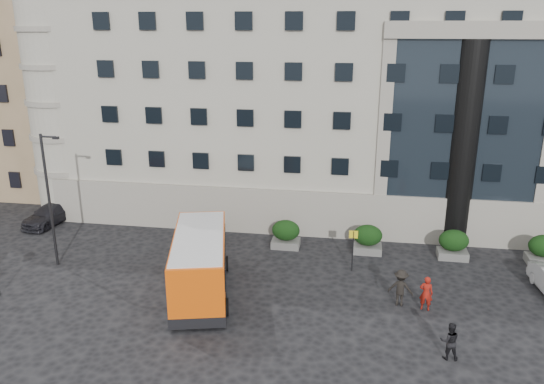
{
  "coord_description": "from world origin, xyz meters",
  "views": [
    {
      "loc": [
        5.39,
        -23.59,
        13.91
      ],
      "look_at": [
        0.94,
        3.82,
        5.0
      ],
      "focal_mm": 35.0,
      "sensor_mm": 36.0,
      "label": 1
    }
  ],
  "objects_px": {
    "hedge_c": "(368,239)",
    "hedge_b": "(286,234)",
    "parked_car_c": "(50,214)",
    "pedestrian_a": "(426,293)",
    "hedge_e": "(544,250)",
    "bus_stop_sign": "(353,244)",
    "street_lamp": "(50,196)",
    "hedge_a": "(208,229)",
    "red_truck": "(92,179)",
    "pedestrian_c": "(401,288)",
    "minibus": "(200,262)",
    "pedestrian_b": "(450,341)",
    "parked_car_d": "(87,199)",
    "hedge_d": "(453,244)"
  },
  "relations": [
    {
      "from": "hedge_c",
      "to": "parked_car_d",
      "type": "bearing_deg",
      "value": 166.96
    },
    {
      "from": "parked_car_c",
      "to": "pedestrian_b",
      "type": "height_order",
      "value": "pedestrian_b"
    },
    {
      "from": "hedge_a",
      "to": "hedge_e",
      "type": "bearing_deg",
      "value": 0.0
    },
    {
      "from": "hedge_b",
      "to": "pedestrian_a",
      "type": "xyz_separation_m",
      "value": [
        8.04,
        -6.64,
        -0.01
      ]
    },
    {
      "from": "hedge_d",
      "to": "pedestrian_c",
      "type": "xyz_separation_m",
      "value": [
        -3.6,
        -6.38,
        0.05
      ]
    },
    {
      "from": "hedge_a",
      "to": "street_lamp",
      "type": "xyz_separation_m",
      "value": [
        -7.94,
        -4.8,
        3.44
      ]
    },
    {
      "from": "hedge_a",
      "to": "pedestrian_b",
      "type": "bearing_deg",
      "value": -37.88
    },
    {
      "from": "bus_stop_sign",
      "to": "pedestrian_b",
      "type": "relative_size",
      "value": 1.47
    },
    {
      "from": "pedestrian_c",
      "to": "bus_stop_sign",
      "type": "bearing_deg",
      "value": -43.48
    },
    {
      "from": "hedge_e",
      "to": "minibus",
      "type": "bearing_deg",
      "value": -160.8
    },
    {
      "from": "hedge_c",
      "to": "pedestrian_a",
      "type": "height_order",
      "value": "hedge_c"
    },
    {
      "from": "street_lamp",
      "to": "minibus",
      "type": "distance_m",
      "value": 9.97
    },
    {
      "from": "parked_car_c",
      "to": "pedestrian_a",
      "type": "bearing_deg",
      "value": -8.68
    },
    {
      "from": "minibus",
      "to": "red_truck",
      "type": "xyz_separation_m",
      "value": [
        -13.49,
        14.22,
        -0.19
      ]
    },
    {
      "from": "hedge_c",
      "to": "hedge_b",
      "type": "bearing_deg",
      "value": 180.0
    },
    {
      "from": "pedestrian_b",
      "to": "parked_car_d",
      "type": "bearing_deg",
      "value": -33.79
    },
    {
      "from": "hedge_e",
      "to": "street_lamp",
      "type": "bearing_deg",
      "value": -170.52
    },
    {
      "from": "hedge_c",
      "to": "red_truck",
      "type": "height_order",
      "value": "red_truck"
    },
    {
      "from": "bus_stop_sign",
      "to": "pedestrian_a",
      "type": "xyz_separation_m",
      "value": [
        3.74,
        -3.84,
        -0.82
      ]
    },
    {
      "from": "parked_car_d",
      "to": "pedestrian_c",
      "type": "relative_size",
      "value": 2.82
    },
    {
      "from": "red_truck",
      "to": "pedestrian_a",
      "type": "bearing_deg",
      "value": -40.82
    },
    {
      "from": "red_truck",
      "to": "pedestrian_c",
      "type": "distance_m",
      "value": 27.72
    },
    {
      "from": "bus_stop_sign",
      "to": "hedge_b",
      "type": "bearing_deg",
      "value": 146.93
    },
    {
      "from": "hedge_a",
      "to": "bus_stop_sign",
      "type": "xyz_separation_m",
      "value": [
        9.5,
        -2.8,
        0.8
      ]
    },
    {
      "from": "hedge_e",
      "to": "pedestrian_c",
      "type": "bearing_deg",
      "value": -144.06
    },
    {
      "from": "red_truck",
      "to": "pedestrian_c",
      "type": "relative_size",
      "value": 3.17
    },
    {
      "from": "bus_stop_sign",
      "to": "red_truck",
      "type": "relative_size",
      "value": 0.41
    },
    {
      "from": "hedge_b",
      "to": "parked_car_d",
      "type": "relative_size",
      "value": 0.33
    },
    {
      "from": "hedge_d",
      "to": "pedestrian_b",
      "type": "distance_m",
      "value": 10.87
    },
    {
      "from": "hedge_c",
      "to": "hedge_a",
      "type": "bearing_deg",
      "value": 180.0
    },
    {
      "from": "pedestrian_b",
      "to": "pedestrian_c",
      "type": "height_order",
      "value": "pedestrian_c"
    },
    {
      "from": "hedge_e",
      "to": "pedestrian_b",
      "type": "height_order",
      "value": "hedge_e"
    },
    {
      "from": "hedge_b",
      "to": "minibus",
      "type": "bearing_deg",
      "value": -118.81
    },
    {
      "from": "parked_car_c",
      "to": "pedestrian_c",
      "type": "distance_m",
      "value": 25.47
    },
    {
      "from": "hedge_c",
      "to": "street_lamp",
      "type": "distance_m",
      "value": 19.27
    },
    {
      "from": "minibus",
      "to": "pedestrian_c",
      "type": "xyz_separation_m",
      "value": [
        10.49,
        0.34,
        -0.81
      ]
    },
    {
      "from": "bus_stop_sign",
      "to": "pedestrian_c",
      "type": "relative_size",
      "value": 1.29
    },
    {
      "from": "hedge_d",
      "to": "pedestrian_a",
      "type": "bearing_deg",
      "value": -109.56
    },
    {
      "from": "pedestrian_a",
      "to": "parked_car_d",
      "type": "bearing_deg",
      "value": -15.03
    },
    {
      "from": "hedge_a",
      "to": "hedge_d",
      "type": "relative_size",
      "value": 1.0
    },
    {
      "from": "hedge_e",
      "to": "parked_car_d",
      "type": "xyz_separation_m",
      "value": [
        -31.94,
        4.99,
        -0.16
      ]
    },
    {
      "from": "hedge_b",
      "to": "pedestrian_a",
      "type": "bearing_deg",
      "value": -39.56
    },
    {
      "from": "hedge_a",
      "to": "pedestrian_a",
      "type": "xyz_separation_m",
      "value": [
        13.24,
        -6.64,
        -0.01
      ]
    },
    {
      "from": "bus_stop_sign",
      "to": "pedestrian_b",
      "type": "bearing_deg",
      "value": -61.61
    },
    {
      "from": "hedge_a",
      "to": "pedestrian_b",
      "type": "xyz_separation_m",
      "value": [
        13.78,
        -10.72,
        -0.07
      ]
    },
    {
      "from": "hedge_c",
      "to": "street_lamp",
      "type": "bearing_deg",
      "value": -165.33
    },
    {
      "from": "street_lamp",
      "to": "red_truck",
      "type": "bearing_deg",
      "value": 108.19
    },
    {
      "from": "parked_car_d",
      "to": "red_truck",
      "type": "bearing_deg",
      "value": 116.88
    },
    {
      "from": "hedge_c",
      "to": "pedestrian_a",
      "type": "xyz_separation_m",
      "value": [
        2.84,
        -6.64,
        -0.01
      ]
    },
    {
      "from": "hedge_e",
      "to": "bus_stop_sign",
      "type": "xyz_separation_m",
      "value": [
        -11.3,
        -2.8,
        0.8
      ]
    }
  ]
}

